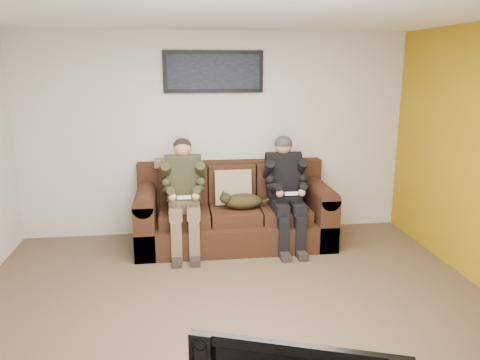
{
  "coord_description": "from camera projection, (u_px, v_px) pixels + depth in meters",
  "views": [
    {
      "loc": [
        -0.47,
        -3.75,
        2.17
      ],
      "look_at": [
        0.18,
        1.2,
        0.95
      ],
      "focal_mm": 35.0,
      "sensor_mm": 36.0,
      "label": 1
    }
  ],
  "objects": [
    {
      "name": "floor",
      "position": [
        237.0,
        315.0,
        4.19
      ],
      "size": [
        5.0,
        5.0,
        0.0
      ],
      "primitive_type": "plane",
      "color": "brown",
      "rests_on": "ground"
    },
    {
      "name": "ceiling",
      "position": [
        237.0,
        8.0,
        3.57
      ],
      "size": [
        5.0,
        5.0,
        0.0
      ],
      "primitive_type": "plane",
      "rotation": [
        3.14,
        0.0,
        0.0
      ],
      "color": "silver",
      "rests_on": "ground"
    },
    {
      "name": "wall_back",
      "position": [
        216.0,
        135.0,
        6.05
      ],
      "size": [
        5.0,
        0.0,
        5.0
      ],
      "primitive_type": "plane",
      "rotation": [
        1.57,
        0.0,
        0.0
      ],
      "color": "beige",
      "rests_on": "ground"
    },
    {
      "name": "wall_front",
      "position": [
        313.0,
        311.0,
        1.71
      ],
      "size": [
        5.0,
        0.0,
        5.0
      ],
      "primitive_type": "plane",
      "rotation": [
        -1.57,
        0.0,
        0.0
      ],
      "color": "beige",
      "rests_on": "ground"
    },
    {
      "name": "sofa",
      "position": [
        233.0,
        213.0,
        5.89
      ],
      "size": [
        2.38,
        1.03,
        0.97
      ],
      "color": "#351B10",
      "rests_on": "ground"
    },
    {
      "name": "throw_pillow",
      "position": [
        233.0,
        187.0,
        5.86
      ],
      "size": [
        0.45,
        0.22,
        0.45
      ],
      "primitive_type": "cube",
      "rotation": [
        -0.21,
        0.0,
        0.0
      ],
      "color": "#9B8965",
      "rests_on": "sofa"
    },
    {
      "name": "throw_blanket",
      "position": [
        174.0,
        163.0,
        5.94
      ],
      "size": [
        0.49,
        0.24,
        0.09
      ],
      "primitive_type": "cube",
      "color": "gray",
      "rests_on": "sofa"
    },
    {
      "name": "person_left",
      "position": [
        184.0,
        189.0,
        5.53
      ],
      "size": [
        0.51,
        0.87,
        1.33
      ],
      "color": "brown",
      "rests_on": "sofa"
    },
    {
      "name": "person_right",
      "position": [
        285.0,
        185.0,
        5.68
      ],
      "size": [
        0.51,
        0.86,
        1.34
      ],
      "color": "black",
      "rests_on": "sofa"
    },
    {
      "name": "cat",
      "position": [
        242.0,
        201.0,
        5.67
      ],
      "size": [
        0.66,
        0.26,
        0.24
      ],
      "color": "#403419",
      "rests_on": "sofa"
    },
    {
      "name": "framed_poster",
      "position": [
        213.0,
        72.0,
        5.82
      ],
      "size": [
        1.25,
        0.05,
        0.52
      ],
      "color": "black",
      "rests_on": "wall_back"
    }
  ]
}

